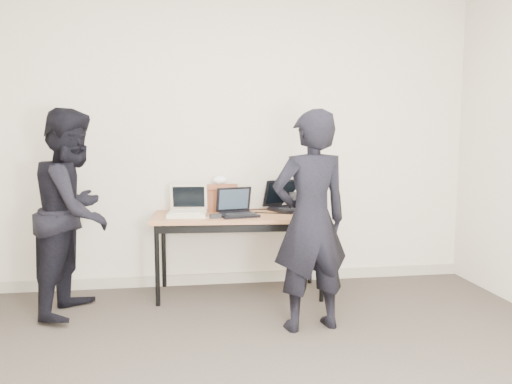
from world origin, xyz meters
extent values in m
cube|color=beige|center=(0.00, 2.27, 1.35)|extent=(4.50, 0.05, 2.70)
cube|color=#976039|center=(-0.01, 1.91, 0.70)|extent=(1.54, 0.75, 0.03)
cylinder|color=black|center=(-0.71, 1.69, 0.34)|extent=(0.04, 0.04, 0.68)
cylinder|color=black|center=(0.66, 1.60, 0.34)|extent=(0.04, 0.04, 0.68)
cylinder|color=black|center=(-0.68, 2.22, 0.34)|extent=(0.04, 0.04, 0.68)
cylinder|color=black|center=(0.70, 2.13, 0.34)|extent=(0.04, 0.04, 0.68)
cube|color=black|center=(-0.03, 1.62, 0.64)|extent=(1.40, 0.11, 0.06)
cube|color=beige|center=(-0.46, 1.86, 0.74)|extent=(0.35, 0.30, 0.04)
cube|color=beige|center=(-0.46, 1.83, 0.76)|extent=(0.28, 0.18, 0.01)
cube|color=beige|center=(-0.44, 2.01, 0.87)|extent=(0.33, 0.09, 0.23)
cube|color=black|center=(-0.44, 2.00, 0.87)|extent=(0.28, 0.07, 0.18)
cube|color=beige|center=(-0.44, 1.99, 0.76)|extent=(0.29, 0.05, 0.02)
cube|color=black|center=(-0.02, 1.79, 0.73)|extent=(0.35, 0.29, 0.02)
cube|color=black|center=(-0.02, 1.76, 0.74)|extent=(0.28, 0.18, 0.01)
cube|color=black|center=(-0.05, 1.93, 0.85)|extent=(0.32, 0.13, 0.22)
cube|color=#26333F|center=(-0.05, 1.93, 0.85)|extent=(0.27, 0.10, 0.18)
cube|color=black|center=(-0.05, 1.90, 0.74)|extent=(0.28, 0.07, 0.02)
cube|color=black|center=(0.50, 2.05, 0.73)|extent=(0.45, 0.39, 0.02)
cube|color=black|center=(0.51, 2.02, 0.75)|extent=(0.34, 0.25, 0.01)
cube|color=black|center=(0.44, 2.21, 0.87)|extent=(0.38, 0.23, 0.25)
cube|color=black|center=(0.44, 2.20, 0.87)|extent=(0.32, 0.19, 0.20)
cube|color=black|center=(0.45, 2.17, 0.74)|extent=(0.32, 0.14, 0.02)
cube|color=brown|center=(-0.19, 2.13, 0.84)|extent=(0.37, 0.18, 0.24)
cube|color=brown|center=(-0.18, 2.07, 0.94)|extent=(0.36, 0.10, 0.07)
cube|color=brown|center=(-0.03, 2.14, 0.82)|extent=(0.02, 0.10, 0.02)
ellipsoid|color=white|center=(-0.16, 2.13, 1.00)|extent=(0.15, 0.12, 0.08)
cube|color=black|center=(0.62, 2.09, 0.80)|extent=(0.29, 0.26, 0.15)
cube|color=black|center=(-0.23, 1.73, 0.74)|extent=(0.10, 0.07, 0.03)
cube|color=black|center=(-0.43, 1.88, 0.72)|extent=(0.26, 0.21, 0.01)
cube|color=silver|center=(0.00, 1.78, 0.72)|extent=(0.21, 0.15, 0.01)
cube|color=black|center=(0.52, 1.94, 0.72)|extent=(0.15, 0.23, 0.01)
cube|color=black|center=(0.16, 2.13, 0.72)|extent=(0.25, 0.04, 0.01)
cube|color=silver|center=(-0.23, 1.78, 0.72)|extent=(0.25, 0.15, 0.01)
cube|color=black|center=(0.29, 1.90, 0.72)|extent=(0.31, 0.14, 0.01)
imported|color=black|center=(0.41, 1.04, 0.80)|extent=(0.64, 0.48, 1.60)
imported|color=black|center=(-1.35, 1.67, 0.81)|extent=(0.76, 0.90, 1.62)
cube|color=#A7A08A|center=(0.00, 2.23, 0.05)|extent=(4.50, 0.03, 0.10)
camera|label=1|loc=(-0.49, -2.40, 1.42)|focal=35.00mm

